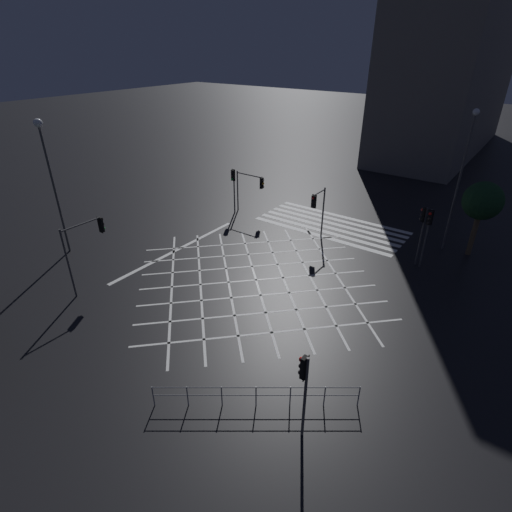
# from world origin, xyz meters

# --- Properties ---
(ground_plane) EXTENTS (200.00, 200.00, 0.00)m
(ground_plane) POSITION_xyz_m (0.00, 0.00, 0.00)
(ground_plane) COLOR black
(road_markings) EXTENTS (17.56, 21.66, 0.01)m
(road_markings) POSITION_xyz_m (0.37, -5.47, 0.00)
(road_markings) COLOR silver
(road_markings) RESTS_ON ground_plane
(office_building) EXTENTS (10.06, 31.35, 29.65)m
(office_building) POSITION_xyz_m (0.01, -42.69, 14.83)
(office_building) COLOR slate
(office_building) RESTS_ON ground_plane
(traffic_light_sw_main) EXTENTS (0.39, 0.36, 4.07)m
(traffic_light_sw_main) POSITION_xyz_m (-7.38, -7.88, 2.91)
(traffic_light_sw_main) COLOR #424244
(traffic_light_sw_main) RESTS_ON ground_plane
(traffic_light_nw_main) EXTENTS (0.39, 0.36, 3.84)m
(traffic_light_nw_main) POSITION_xyz_m (-7.90, 8.00, 2.74)
(traffic_light_nw_main) COLOR #424244
(traffic_light_nw_main) RESTS_ON ground_plane
(traffic_light_sw_cross) EXTENTS (0.36, 0.39, 4.06)m
(traffic_light_sw_cross) POSITION_xyz_m (-7.79, -7.66, 2.90)
(traffic_light_sw_cross) COLOR #424244
(traffic_light_sw_cross) RESTS_ON ground_plane
(traffic_light_se_cross) EXTENTS (0.36, 0.39, 3.85)m
(traffic_light_se_cross) POSITION_xyz_m (8.13, -7.91, 2.76)
(traffic_light_se_cross) COLOR #424244
(traffic_light_se_cross) RESTS_ON ground_plane
(traffic_light_ne_cross) EXTENTS (0.36, 2.72, 4.31)m
(traffic_light_ne_cross) POSITION_xyz_m (7.45, 6.33, 3.18)
(traffic_light_ne_cross) COLOR #424244
(traffic_light_ne_cross) RESTS_ON ground_plane
(traffic_light_median_south) EXTENTS (0.36, 1.90, 3.91)m
(traffic_light_median_south) POSITION_xyz_m (-0.28, -7.15, 2.84)
(traffic_light_median_south) COLOR #424244
(traffic_light_median_south) RESTS_ON ground_plane
(traffic_light_se_main) EXTENTS (2.83, 0.36, 3.55)m
(traffic_light_se_main) POSITION_xyz_m (6.72, -8.60, 2.63)
(traffic_light_se_main) COLOR #424244
(traffic_light_se_main) RESTS_ON ground_plane
(street_lamp_east) EXTENTS (0.41, 0.41, 9.62)m
(street_lamp_east) POSITION_xyz_m (-8.36, -11.32, 5.98)
(street_lamp_east) COLOR #424244
(street_lamp_east) RESTS_ON ground_plane
(street_lamp_west) EXTENTS (0.54, 0.54, 9.08)m
(street_lamp_west) POSITION_xyz_m (13.08, 4.65, 6.50)
(street_lamp_west) COLOR #424244
(street_lamp_west) RESTS_ON ground_plane
(street_tree_far) EXTENTS (2.54, 2.54, 5.23)m
(street_tree_far) POSITION_xyz_m (-10.02, -11.59, 3.91)
(street_tree_far) COLOR brown
(street_tree_far) RESTS_ON ground_plane
(pedestrian_railing) EXTENTS (6.78, 4.95, 1.05)m
(pedestrian_railing) POSITION_xyz_m (-5.77, 7.92, 0.67)
(pedestrian_railing) COLOR gray
(pedestrian_railing) RESTS_ON ground_plane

